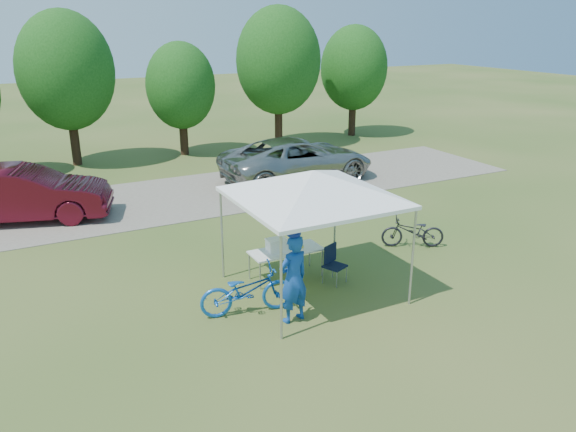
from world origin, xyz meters
name	(u,v)px	position (x,y,z in m)	size (l,w,h in m)	color
ground	(312,290)	(0.00, 0.00, 0.00)	(100.00, 100.00, 0.00)	#2D5119
gravel_strip	(196,195)	(0.00, 8.00, 0.01)	(24.00, 5.00, 0.02)	gray
canopy	(314,174)	(0.00, 0.00, 2.65)	(4.53, 4.53, 3.00)	#A5A5AA
treeline	(138,74)	(-0.29, 14.05, 3.53)	(24.89, 4.28, 6.30)	#382314
folding_table	(286,252)	(-0.21, 0.83, 0.64)	(1.67, 0.70, 0.69)	white
folding_chair	(333,261)	(0.64, 0.19, 0.50)	(0.57, 0.60, 0.85)	black
cooler	(276,245)	(-0.46, 0.83, 0.85)	(0.44, 0.30, 0.32)	white
ice_cream_cup	(302,246)	(0.17, 0.78, 0.71)	(0.07, 0.07, 0.06)	yellow
cyclist	(293,279)	(-0.98, -0.98, 0.91)	(0.66, 0.44, 1.82)	#13429D
bike_blue	(247,290)	(-1.67, -0.29, 0.50)	(0.67, 1.92, 1.01)	blue
bike_dark	(413,232)	(3.57, 0.97, 0.43)	(0.57, 1.62, 0.85)	black
minivan	(298,159)	(3.90, 7.98, 0.81)	(2.63, 5.70, 1.58)	#9C9C98
sedan	(23,194)	(-5.30, 7.83, 0.82)	(1.70, 4.89, 1.61)	#4C0C18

